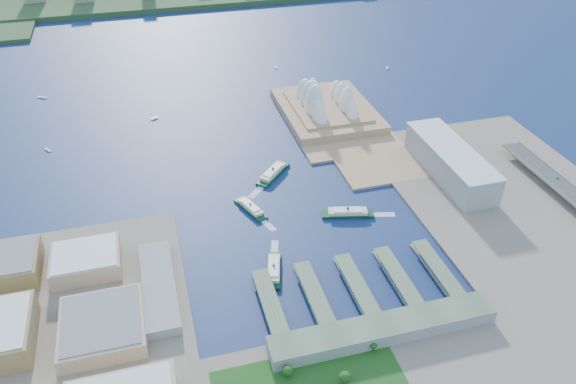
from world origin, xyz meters
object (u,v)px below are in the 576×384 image
object	(u,v)px
toaster_building	(450,162)
ferry_a	(250,207)
opera_house	(327,95)
ferry_d	(348,211)
ferry_b	(273,171)
car_c	(558,178)
ferry_c	(274,268)

from	to	relation	value
toaster_building	ferry_a	world-z (taller)	toaster_building
ferry_a	opera_house	bearing A→B (deg)	30.58
toaster_building	ferry_d	distance (m)	154.53
ferry_a	ferry_b	bearing A→B (deg)	35.10
toaster_building	car_c	size ratio (longest dim) A/B	37.05
ferry_d	opera_house	bearing A→B (deg)	0.25
ferry_d	car_c	world-z (taller)	car_c
ferry_a	ferry_d	size ratio (longest dim) A/B	0.88
ferry_c	ferry_a	bearing A→B (deg)	-74.36
ferry_c	car_c	world-z (taller)	car_c
ferry_b	ferry_a	bearing A→B (deg)	-80.53
ferry_a	ferry_c	world-z (taller)	ferry_c
opera_house	car_c	world-z (taller)	opera_house
car_c	ferry_d	bearing A→B (deg)	-3.63
opera_house	ferry_d	xyz separation A→B (m)	(-57.71, -242.84, -26.55)
toaster_building	car_c	xyz separation A→B (m)	(109.00, -59.14, -5.04)
toaster_building	ferry_b	xyz separation A→B (m)	(-207.59, 59.61, -14.83)
toaster_building	ferry_c	size ratio (longest dim) A/B	2.95
toaster_building	ferry_d	xyz separation A→B (m)	(-147.71, -42.84, -15.05)
ferry_d	ferry_c	bearing A→B (deg)	137.31
ferry_a	toaster_building	bearing A→B (deg)	-20.37
toaster_building	ferry_b	world-z (taller)	toaster_building
opera_house	ferry_c	world-z (taller)	opera_house
ferry_b	ferry_c	size ratio (longest dim) A/B	1.14
toaster_building	ferry_c	xyz separation A→B (m)	(-249.83, -110.93, -15.53)
ferry_a	ferry_c	xyz separation A→B (m)	(0.12, -106.64, 0.18)
ferry_a	ferry_c	bearing A→B (deg)	-111.29
ferry_a	car_c	size ratio (longest dim) A/B	12.11
ferry_a	car_c	xyz separation A→B (m)	(358.96, -54.85, 10.67)
opera_house	car_c	distance (m)	327.15
ferry_c	ferry_d	bearing A→B (deg)	-130.74
opera_house	ferry_b	xyz separation A→B (m)	(-117.59, -140.39, -26.33)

